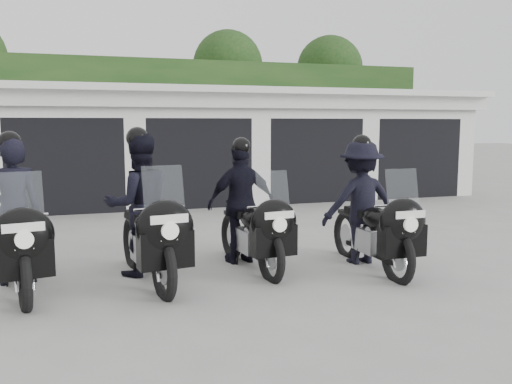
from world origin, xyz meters
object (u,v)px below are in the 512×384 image
object	(u,v)px
police_bike_b	(143,214)
police_bike_d	(366,209)
police_bike_c	(246,210)
police_bike_a	(16,226)

from	to	relation	value
police_bike_b	police_bike_d	bearing A→B (deg)	-13.82
police_bike_c	police_bike_a	bearing A→B (deg)	179.46
police_bike_b	police_bike_c	distance (m)	1.52
police_bike_c	police_bike_d	xyz separation A→B (m)	(1.66, -0.53, 0.02)
police_bike_a	police_bike_d	xyz separation A→B (m)	(4.72, -0.27, 0.03)
police_bike_a	police_bike_c	distance (m)	3.07
police_bike_d	police_bike_c	bearing A→B (deg)	163.14
police_bike_a	police_bike_d	world-z (taller)	police_bike_a
police_bike_b	police_bike_c	size ratio (longest dim) A/B	1.08
police_bike_c	police_bike_b	bearing A→B (deg)	-177.26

